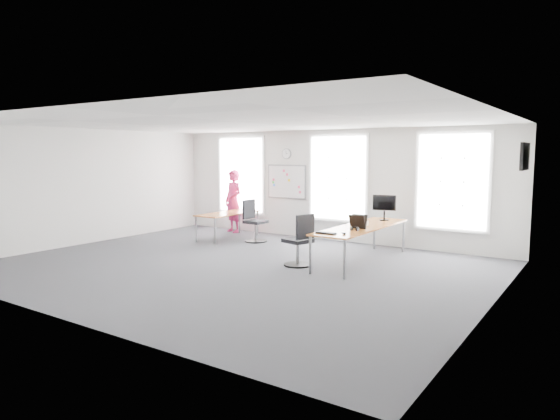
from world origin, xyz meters
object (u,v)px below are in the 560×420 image
Objects in this scene: chair_right at (300,243)px; person at (233,201)px; chair_left at (254,223)px; headphones at (354,229)px; keyboard at (326,233)px; desk_right at (362,228)px; desk_left at (228,215)px; monitor at (384,205)px.

person reaches higher than chair_right.
chair_left is 6.69× the size of headphones.
person reaches higher than headphones.
chair_left is 3.95m from keyboard.
desk_left is (-4.38, 0.74, -0.08)m from desk_right.
person is at bearing 142.04° from headphones.
headphones is (1.05, 0.39, 0.35)m from chair_right.
chair_right reaches higher than headphones.
keyboard is at bearing -105.67° from monitor.
monitor is (-0.09, 1.82, 0.32)m from headphones.
desk_right is 5.42× the size of monitor.
keyboard is 2.50m from monitor.
desk_left is 1.76× the size of chair_left.
desk_right is at bearing 155.97° from chair_right.
chair_right is at bearing -129.96° from desk_right.
desk_right is 3.58m from chair_left.
chair_left is (-3.49, 0.74, -0.25)m from desk_right.
chair_left is at bearing 145.46° from headphones.
desk_right is 7.89× the size of keyboard.
monitor is at bearing -82.12° from chair_left.
chair_right is 3.16m from chair_left.
desk_right is at bearing -9.58° from desk_left.
headphones is (0.14, -0.70, 0.10)m from desk_right.
chair_left is 1.80m from person.
desk_right is 1.74× the size of person.
monitor is at bearing 10.33° from person.
monitor is at bearing 4.93° from desk_left.
desk_left is 4.79× the size of keyboard.
desk_right is 4.44m from desk_left.
desk_right is 1.20m from monitor.
desk_left is at bearing 173.89° from monitor.
monitor is (0.05, 1.12, 0.41)m from desk_right.
desk_right is 1.44m from chair_right.
keyboard is 2.46× the size of headphones.
desk_right is 2.91× the size of chair_left.
chair_left is at bearing -109.41° from chair_right.
chair_right is 0.99× the size of chair_left.
keyboard is 0.69× the size of monitor.
desk_right reaches higher than desk_left.
headphones reaches higher than desk_left.
chair_left is at bearing 167.98° from desk_right.
desk_left is 3.29× the size of monitor.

